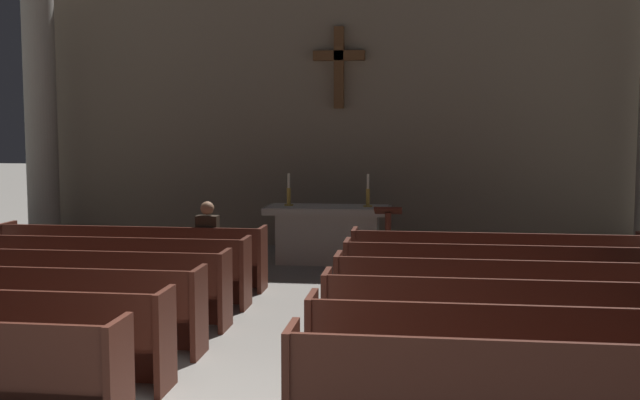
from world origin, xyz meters
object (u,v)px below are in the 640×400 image
object	(u,v)px
pew_right_row_3	(524,323)
pew_left_row_6	(132,256)
pew_left_row_4	(66,286)
pew_left_row_5	(102,269)
pew_right_row_1	(564,400)
candlestick_right	(368,197)
pew_right_row_4	(512,299)
altar	(328,233)
column_left_fourth	(41,106)
candlestick_left	(289,196)
pew_right_row_5	(502,279)
pew_left_row_3	(21,307)
pew_right_row_2	(541,355)
pew_right_row_6	(495,264)
lone_worshipper	(209,243)
lectern	(388,244)

from	to	relation	value
pew_right_row_3	pew_left_row_6	bearing A→B (deg)	148.33
pew_left_row_4	pew_right_row_3	bearing A→B (deg)	-11.62
pew_left_row_5	pew_right_row_1	world-z (taller)	same
candlestick_right	pew_right_row_4	bearing A→B (deg)	-67.05
pew_right_row_3	altar	bearing A→B (deg)	114.92
column_left_fourth	altar	size ratio (longest dim) A/B	2.61
pew_left_row_4	pew_right_row_1	world-z (taller)	same
pew_left_row_4	pew_left_row_6	distance (m)	2.19
pew_left_row_4	candlestick_left	xyz separation A→B (m)	(1.97, 4.64, 0.71)
pew_right_row_1	pew_right_row_5	xyz separation A→B (m)	(0.00, 4.38, 0.00)
pew_left_row_4	candlestick_left	bearing A→B (deg)	67.05
pew_left_row_3	column_left_fourth	size ratio (longest dim) A/B	0.70
candlestick_left	pew_left_row_3	bearing A→B (deg)	-108.91
pew_right_row_5	column_left_fourth	world-z (taller)	column_left_fourth
candlestick_left	pew_right_row_1	bearing A→B (deg)	-67.00
pew_left_row_3	pew_right_row_2	size ratio (longest dim) A/B	1.00
pew_right_row_6	column_left_fourth	distance (m)	9.22
pew_right_row_6	altar	world-z (taller)	altar
pew_right_row_1	pew_right_row_6	size ratio (longest dim) A/B	1.00
pew_right_row_3	pew_right_row_4	xyz separation A→B (m)	(0.00, 1.10, 0.00)
pew_left_row_3	pew_right_row_2	xyz separation A→B (m)	(5.33, -1.10, 0.00)
pew_right_row_5	column_left_fourth	distance (m)	9.66
pew_right_row_4	pew_right_row_6	bearing A→B (deg)	90.00
altar	candlestick_left	bearing A→B (deg)	-180.00
pew_left_row_6	candlestick_left	distance (m)	3.22
pew_right_row_3	pew_left_row_5	bearing A→B (deg)	157.64
candlestick_right	pew_right_row_6	bearing A→B (deg)	-51.24
altar	lone_worshipper	size ratio (longest dim) A/B	1.67
pew_right_row_6	pew_left_row_4	bearing A→B (deg)	-157.64
pew_left_row_6	pew_left_row_5	bearing A→B (deg)	-90.00
pew_right_row_4	lectern	size ratio (longest dim) A/B	3.50
lone_worshipper	pew_left_row_3	bearing A→B (deg)	-109.56
candlestick_left	pew_right_row_3	bearing A→B (deg)	-59.60
lectern	pew_right_row_5	bearing A→B (deg)	-56.38
pew_left_row_5	column_left_fourth	xyz separation A→B (m)	(-3.01, 4.30, 2.31)
pew_left_row_3	lectern	distance (m)	5.90
pew_right_row_1	pew_right_row_6	world-z (taller)	same
pew_right_row_3	candlestick_right	bearing A→B (deg)	108.91
pew_left_row_6	pew_right_row_3	distance (m)	6.26
pew_left_row_3	pew_right_row_4	world-z (taller)	same
pew_right_row_2	pew_right_row_4	bearing A→B (deg)	90.00
pew_left_row_5	pew_right_row_5	xyz separation A→B (m)	(5.33, 0.00, 0.00)
altar	candlestick_left	distance (m)	0.96
pew_right_row_5	column_left_fourth	bearing A→B (deg)	152.72
column_left_fourth	pew_right_row_4	bearing A→B (deg)	-32.91
pew_right_row_2	lone_worshipper	xyz separation A→B (m)	(-4.15, 4.42, 0.22)
altar	candlestick_right	size ratio (longest dim) A/B	3.86
pew_right_row_4	altar	world-z (taller)	altar
pew_right_row_6	lectern	xyz separation A→B (m)	(-1.56, 1.25, 0.07)
pew_left_row_4	pew_right_row_6	distance (m)	5.76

